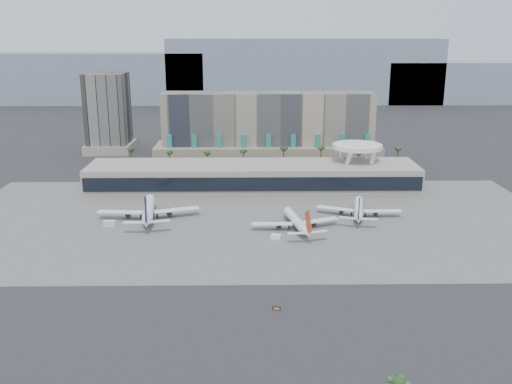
{
  "coord_description": "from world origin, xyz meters",
  "views": [
    {
      "loc": [
        -2.52,
        -177.68,
        78.9
      ],
      "look_at": [
        0.63,
        40.0,
        16.88
      ],
      "focal_mm": 40.0,
      "sensor_mm": 36.0,
      "label": 1
    }
  ],
  "objects_px": {
    "airliner_right": "(359,209)",
    "service_vehicle_a": "(110,224)",
    "airliner_left": "(149,210)",
    "service_vehicle_b": "(276,237)",
    "airliner_centre": "(297,221)",
    "taxiway_sign": "(277,308)"
  },
  "relations": [
    {
      "from": "taxiway_sign",
      "to": "airliner_left",
      "type": "bearing_deg",
      "value": 131.38
    },
    {
      "from": "service_vehicle_a",
      "to": "service_vehicle_b",
      "type": "xyz_separation_m",
      "value": [
        68.65,
        -16.05,
        -0.25
      ]
    },
    {
      "from": "airliner_left",
      "to": "service_vehicle_a",
      "type": "relative_size",
      "value": 9.08
    },
    {
      "from": "airliner_right",
      "to": "service_vehicle_a",
      "type": "xyz_separation_m",
      "value": [
        -106.24,
        -12.05,
        -2.12
      ]
    },
    {
      "from": "airliner_right",
      "to": "service_vehicle_a",
      "type": "relative_size",
      "value": 7.57
    },
    {
      "from": "airliner_left",
      "to": "airliner_centre",
      "type": "xyz_separation_m",
      "value": [
        62.92,
        -14.3,
        -0.62
      ]
    },
    {
      "from": "service_vehicle_a",
      "to": "service_vehicle_b",
      "type": "height_order",
      "value": "service_vehicle_a"
    },
    {
      "from": "airliner_right",
      "to": "taxiway_sign",
      "type": "relative_size",
      "value": 16.38
    },
    {
      "from": "service_vehicle_a",
      "to": "airliner_left",
      "type": "bearing_deg",
      "value": 31.8
    },
    {
      "from": "service_vehicle_b",
      "to": "taxiway_sign",
      "type": "distance_m",
      "value": 58.65
    },
    {
      "from": "service_vehicle_b",
      "to": "airliner_centre",
      "type": "bearing_deg",
      "value": 73.48
    },
    {
      "from": "airliner_left",
      "to": "airliner_right",
      "type": "relative_size",
      "value": 1.2
    },
    {
      "from": "airliner_left",
      "to": "taxiway_sign",
      "type": "distance_m",
      "value": 98.94
    },
    {
      "from": "airliner_centre",
      "to": "service_vehicle_a",
      "type": "xyz_separation_m",
      "value": [
        -77.6,
        4.39,
        -2.13
      ]
    },
    {
      "from": "airliner_right",
      "to": "airliner_left",
      "type": "bearing_deg",
      "value": -167.68
    },
    {
      "from": "airliner_right",
      "to": "service_vehicle_a",
      "type": "height_order",
      "value": "airliner_right"
    },
    {
      "from": "service_vehicle_a",
      "to": "service_vehicle_b",
      "type": "bearing_deg",
      "value": -15.37
    },
    {
      "from": "service_vehicle_a",
      "to": "taxiway_sign",
      "type": "height_order",
      "value": "service_vehicle_a"
    },
    {
      "from": "airliner_right",
      "to": "service_vehicle_a",
      "type": "distance_m",
      "value": 106.94
    },
    {
      "from": "airliner_right",
      "to": "taxiway_sign",
      "type": "height_order",
      "value": "airliner_right"
    },
    {
      "from": "airliner_left",
      "to": "service_vehicle_a",
      "type": "bearing_deg",
      "value": -153.03
    },
    {
      "from": "airliner_right",
      "to": "taxiway_sign",
      "type": "xyz_separation_m",
      "value": [
        -40.29,
        -86.69,
        -2.83
      ]
    }
  ]
}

